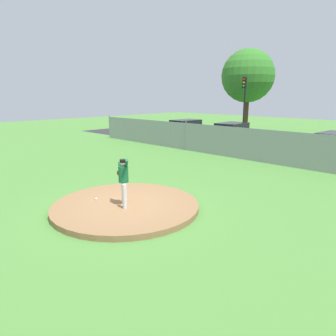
% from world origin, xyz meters
% --- Properties ---
extents(ground_plane, '(80.00, 80.00, 0.00)m').
position_xyz_m(ground_plane, '(0.00, 6.00, 0.00)').
color(ground_plane, '#4C8438').
extents(asphalt_strip, '(44.00, 7.00, 0.01)m').
position_xyz_m(asphalt_strip, '(0.00, 14.50, 0.00)').
color(asphalt_strip, '#2B2B2D').
rests_on(asphalt_strip, ground_plane).
extents(pitchers_mound, '(4.93, 4.93, 0.18)m').
position_xyz_m(pitchers_mound, '(0.00, 0.00, 0.09)').
color(pitchers_mound, olive).
rests_on(pitchers_mound, ground_plane).
extents(pitcher_youth, '(0.80, 0.43, 1.65)m').
position_xyz_m(pitcher_youth, '(0.12, -0.16, 1.15)').
color(pitcher_youth, silver).
rests_on(pitcher_youth, pitchers_mound).
extents(baseball, '(0.07, 0.07, 0.07)m').
position_xyz_m(baseball, '(-1.03, -0.50, 0.22)').
color(baseball, white).
rests_on(baseball, pitchers_mound).
extents(chainlink_fence, '(30.54, 0.07, 1.99)m').
position_xyz_m(chainlink_fence, '(0.00, 10.00, 0.95)').
color(chainlink_fence, gray).
rests_on(chainlink_fence, ground_plane).
extents(parked_car_white, '(1.97, 4.58, 1.68)m').
position_xyz_m(parked_car_white, '(-5.24, 14.42, 0.80)').
color(parked_car_white, silver).
rests_on(parked_car_white, ground_plane).
extents(parked_car_navy, '(2.13, 4.55, 1.59)m').
position_xyz_m(parked_car_navy, '(2.34, 14.03, 0.76)').
color(parked_car_navy, '#161E4C').
rests_on(parked_car_navy, ground_plane).
extents(parked_car_teal, '(1.96, 4.62, 1.70)m').
position_xyz_m(parked_car_teal, '(-9.68, 14.05, 0.81)').
color(parked_car_teal, '#146066').
rests_on(parked_car_teal, ground_plane).
extents(traffic_cone_orange, '(0.40, 0.40, 0.55)m').
position_xyz_m(traffic_cone_orange, '(-2.41, 16.99, 0.26)').
color(traffic_cone_orange, orange).
rests_on(traffic_cone_orange, asphalt_strip).
extents(traffic_light_near, '(0.28, 0.46, 5.26)m').
position_xyz_m(traffic_light_near, '(-6.58, 18.25, 3.57)').
color(traffic_light_near, black).
rests_on(traffic_light_near, ground_plane).
extents(tree_broad_left, '(5.08, 5.08, 8.13)m').
position_xyz_m(tree_broad_left, '(-8.24, 21.45, 5.56)').
color(tree_broad_left, '#4C331E').
rests_on(tree_broad_left, ground_plane).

